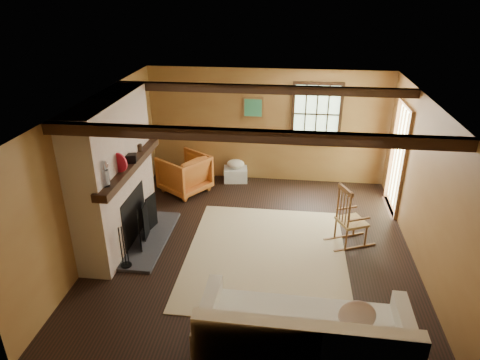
# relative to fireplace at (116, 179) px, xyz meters

# --- Properties ---
(ground) EXTENTS (5.50, 5.50, 0.00)m
(ground) POSITION_rel_fireplace_xyz_m (2.23, 0.00, -1.10)
(ground) COLOR black
(ground) RESTS_ON ground
(room_envelope) EXTENTS (5.02, 5.52, 2.44)m
(room_envelope) POSITION_rel_fireplace_xyz_m (2.45, 0.26, 0.53)
(room_envelope) COLOR olive
(room_envelope) RESTS_ON ground
(fireplace) EXTENTS (1.02, 2.30, 2.40)m
(fireplace) POSITION_rel_fireplace_xyz_m (0.00, 0.00, 0.00)
(fireplace) COLOR brown
(fireplace) RESTS_ON ground
(rug) EXTENTS (2.50, 3.00, 0.01)m
(rug) POSITION_rel_fireplace_xyz_m (2.43, -0.20, -1.10)
(rug) COLOR tan
(rug) RESTS_ON ground
(rocking_chair) EXTENTS (0.85, 0.66, 1.05)m
(rocking_chair) POSITION_rel_fireplace_xyz_m (3.74, 0.32, -0.66)
(rocking_chair) COLOR tan
(rocking_chair) RESTS_ON ground
(sofa) EXTENTS (2.34, 1.07, 0.94)m
(sofa) POSITION_rel_fireplace_xyz_m (2.97, -2.29, -0.77)
(sofa) COLOR silver
(sofa) RESTS_ON ground
(firewood_pile) EXTENTS (0.64, 0.12, 0.23)m
(firewood_pile) POSITION_rel_fireplace_xyz_m (0.15, 2.60, -0.99)
(firewood_pile) COLOR brown
(firewood_pile) RESTS_ON ground
(laundry_basket) EXTENTS (0.55, 0.44, 0.30)m
(laundry_basket) POSITION_rel_fireplace_xyz_m (1.58, 2.55, -0.95)
(laundry_basket) COLOR white
(laundry_basket) RESTS_ON ground
(basket_pillow) EXTENTS (0.45, 0.40, 0.19)m
(basket_pillow) POSITION_rel_fireplace_xyz_m (1.58, 2.55, -0.71)
(basket_pillow) COLOR silver
(basket_pillow) RESTS_ON laundry_basket
(armchair) EXTENTS (1.19, 1.19, 0.79)m
(armchair) POSITION_rel_fireplace_xyz_m (0.61, 1.92, -0.71)
(armchair) COLOR #BF6026
(armchair) RESTS_ON ground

